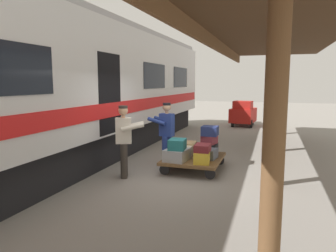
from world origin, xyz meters
The scene contains 17 objects.
ground_plane centered at (0.00, 0.00, 0.00)m, with size 60.00×60.00×0.00m, color gray.
platform_canopy centered at (-2.01, 0.00, 3.28)m, with size 3.20×15.04×3.56m.
train_car centered at (3.32, 0.00, 2.06)m, with size 3.02×18.06×4.00m.
luggage_cart centered at (-0.17, -0.70, 0.28)m, with size 1.40×1.71×0.32m.
suitcase_tan_vintage centered at (0.15, -1.17, 0.47)m, with size 0.49×0.50×0.29m, color tan.
suitcase_yellow_case centered at (-0.48, -0.22, 0.46)m, with size 0.37×0.54×0.28m, color gold.
suitcase_slate_roller centered at (-0.48, -0.70, 0.45)m, with size 0.52×0.49×0.25m, color #4C515B.
suitcase_black_hardshell centered at (-0.48, -1.17, 0.47)m, with size 0.39×0.54×0.28m, color black.
suitcase_cream_canvas centered at (0.15, -0.70, 0.45)m, with size 0.45×0.51×0.25m, color beige.
suitcase_gray_aluminum centered at (0.15, -0.22, 0.47)m, with size 0.52×0.63×0.29m, color #9EA0A5.
suitcase_teal_softside centered at (0.13, -0.19, 0.74)m, with size 0.38×0.48×0.25m, color #1E666B.
suitcase_maroon_trunk centered at (-0.50, -0.21, 0.69)m, with size 0.35×0.48×0.17m, color maroon.
suitcase_burgundy_valise centered at (-0.47, -1.18, 0.72)m, with size 0.34×0.39×0.22m, color maroon.
suitcase_navy_fabric centered at (-0.48, -1.18, 0.95)m, with size 0.42×0.41×0.25m, color navy.
porter_in_overalls centered at (0.62, -0.80, 0.93)m, with size 0.71×0.51×1.70m.
porter_by_door centered at (1.22, 0.46, 0.93)m, with size 0.74×0.59×1.70m.
baggage_tug centered at (-0.61, -9.49, 0.63)m, with size 1.30×1.82×1.30m.
Camera 1 is at (-2.04, 7.03, 2.24)m, focal length 33.68 mm.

